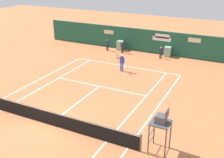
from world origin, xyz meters
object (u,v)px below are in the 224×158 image
object	(u,v)px
player_on_baseline	(122,61)
ball_kid_left_post	(161,52)
umpire_chair	(161,122)
ball_kid_right_post	(122,46)
tennis_ball_by_sideline	(154,97)
ball_kid_centre_post	(107,44)
tennis_ball_near_service_line	(115,86)

from	to	relation	value
player_on_baseline	ball_kid_left_post	distance (m)	5.60
umpire_chair	player_on_baseline	size ratio (longest dim) A/B	1.39
player_on_baseline	ball_kid_right_post	bearing A→B (deg)	-66.16
ball_kid_left_post	tennis_ball_by_sideline	size ratio (longest dim) A/B	18.78
player_on_baseline	tennis_ball_by_sideline	xyz separation A→B (m)	(4.45, -3.83, -0.92)
umpire_chair	tennis_ball_by_sideline	bearing A→B (deg)	20.61
player_on_baseline	ball_kid_centre_post	xyz separation A→B (m)	(-4.14, 5.19, -0.20)
ball_kid_left_post	ball_kid_centre_post	distance (m)	6.24
ball_kid_left_post	tennis_ball_near_service_line	size ratio (longest dim) A/B	18.78
umpire_chair	tennis_ball_by_sideline	world-z (taller)	umpire_chair
umpire_chair	ball_kid_left_post	distance (m)	15.64
player_on_baseline	ball_kid_right_post	distance (m)	5.67
player_on_baseline	tennis_ball_by_sideline	distance (m)	5.94
ball_kid_centre_post	tennis_ball_near_service_line	bearing A→B (deg)	125.80
player_on_baseline	tennis_ball_near_service_line	world-z (taller)	player_on_baseline
player_on_baseline	tennis_ball_near_service_line	size ratio (longest dim) A/B	26.57
tennis_ball_by_sideline	umpire_chair	bearing A→B (deg)	-69.39
player_on_baseline	ball_kid_left_post	bearing A→B (deg)	-111.86
tennis_ball_near_service_line	player_on_baseline	bearing A→B (deg)	105.77
player_on_baseline	ball_kid_right_post	xyz separation A→B (m)	(-2.28, 5.19, -0.18)
ball_kid_centre_post	tennis_ball_by_sideline	distance (m)	12.48
ball_kid_right_post	tennis_ball_by_sideline	xyz separation A→B (m)	(6.73, -9.02, -0.74)
umpire_chair	ball_kid_left_post	world-z (taller)	umpire_chair
umpire_chair	ball_kid_left_post	bearing A→B (deg)	17.02
ball_kid_centre_post	ball_kid_right_post	size ratio (longest dim) A/B	0.97
player_on_baseline	ball_kid_left_post	world-z (taller)	player_on_baseline
ball_kid_left_post	tennis_ball_by_sideline	world-z (taller)	ball_kid_left_post
umpire_chair	ball_kid_centre_post	bearing A→B (deg)	35.91
umpire_chair	player_on_baseline	world-z (taller)	umpire_chair
ball_kid_centre_post	tennis_ball_near_service_line	world-z (taller)	ball_kid_centre_post
umpire_chair	tennis_ball_near_service_line	xyz separation A→B (m)	(-5.70, 6.30, -1.67)
tennis_ball_near_service_line	umpire_chair	bearing A→B (deg)	-47.86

